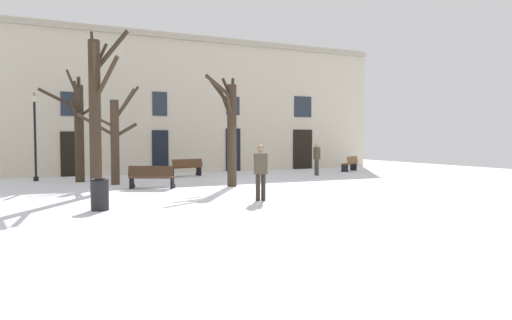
# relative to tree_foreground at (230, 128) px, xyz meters

# --- Properties ---
(ground_plane) EXTENTS (37.61, 37.61, 0.00)m
(ground_plane) POSITION_rel_tree_foreground_xyz_m (1.22, -1.77, -2.39)
(ground_plane) COLOR white
(building_facade) EXTENTS (23.50, 0.60, 7.88)m
(building_facade) POSITION_rel_tree_foreground_xyz_m (1.23, 8.14, 1.61)
(building_facade) COLOR beige
(building_facade) RESTS_ON ground
(tree_foreground) EXTENTS (1.63, 1.80, 4.47)m
(tree_foreground) POSITION_rel_tree_foreground_xyz_m (0.00, 0.00, 0.00)
(tree_foreground) COLOR #382B1E
(tree_foreground) RESTS_ON ground
(tree_right_of_center) EXTENTS (2.56, 2.63, 5.10)m
(tree_right_of_center) POSITION_rel_tree_foreground_xyz_m (-5.50, 4.44, 0.07)
(tree_right_of_center) COLOR #382B1E
(tree_right_of_center) RESTS_ON ground
(tree_center) EXTENTS (2.54, 0.74, 4.20)m
(tree_center) POSITION_rel_tree_foreground_xyz_m (-4.17, 2.67, -0.42)
(tree_center) COLOR #423326
(tree_center) RESTS_ON ground
(tree_left_of_center) EXTENTS (1.38, 2.19, 5.81)m
(tree_left_of_center) POSITION_rel_tree_foreground_xyz_m (-5.18, -0.63, 0.56)
(tree_left_of_center) COLOR #382B1E
(tree_left_of_center) RESTS_ON ground
(streetlamp) EXTENTS (0.30, 0.30, 4.04)m
(streetlamp) POSITION_rel_tree_foreground_xyz_m (-7.27, 5.83, 0.07)
(streetlamp) COLOR black
(streetlamp) RESTS_ON ground
(litter_bin) EXTENTS (0.50, 0.50, 0.84)m
(litter_bin) POSITION_rel_tree_foreground_xyz_m (-5.43, -4.16, -1.96)
(litter_bin) COLOR black
(litter_bin) RESTS_ON ground
(bench_near_lamp) EXTENTS (1.87, 1.02, 0.90)m
(bench_near_lamp) POSITION_rel_tree_foreground_xyz_m (-0.34, 5.38, -1.92)
(bench_near_lamp) COLOR #51331E
(bench_near_lamp) RESTS_ON ground
(bench_facing_shops) EXTENTS (1.77, 1.23, 0.90)m
(bench_facing_shops) POSITION_rel_tree_foreground_xyz_m (-3.10, 0.47, -1.93)
(bench_facing_shops) COLOR #3D2819
(bench_facing_shops) RESTS_ON ground
(bench_back_to_back_left) EXTENTS (1.61, 1.29, 0.89)m
(bench_back_to_back_left) POSITION_rel_tree_foreground_xyz_m (9.59, 4.88, -1.93)
(bench_back_to_back_left) COLOR brown
(bench_back_to_back_left) RESTS_ON ground
(person_crossing_plaza) EXTENTS (0.40, 0.26, 1.74)m
(person_crossing_plaza) POSITION_rel_tree_foreground_xyz_m (-0.69, -4.30, -1.42)
(person_crossing_plaza) COLOR #2D271E
(person_crossing_plaza) RESTS_ON ground
(person_near_bench) EXTENTS (0.26, 0.40, 1.76)m
(person_near_bench) POSITION_rel_tree_foreground_xyz_m (6.10, 3.11, -1.41)
(person_near_bench) COLOR #403D3A
(person_near_bench) RESTS_ON ground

